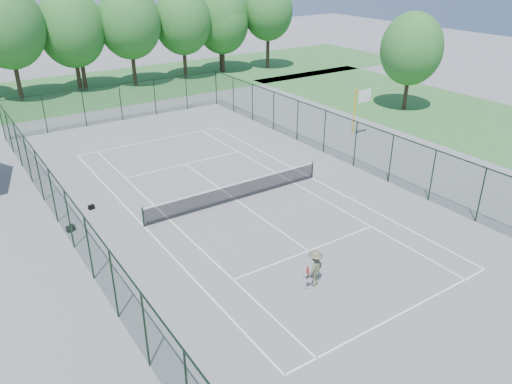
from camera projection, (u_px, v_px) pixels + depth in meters
ground at (236, 200)px, 28.06m from camera, size 140.00×140.00×0.00m
grass_far at (81, 90)px, 50.54m from camera, size 80.00×16.00×0.01m
grass_side at (448, 114)px, 43.09m from camera, size 14.00×40.00×0.01m
court_lines at (236, 200)px, 28.06m from camera, size 11.05×23.85×0.01m
tennis_net at (236, 191)px, 27.81m from camera, size 11.08×0.08×1.10m
fence_enclosure at (236, 175)px, 27.38m from camera, size 18.05×36.05×3.02m
tree_line_far at (71, 29)px, 47.96m from camera, size 39.40×6.40×9.70m
basketball_goal at (360, 103)px, 36.79m from camera, size 1.20×1.43×3.65m
tree_side at (412, 49)px, 42.23m from camera, size 5.24×5.24×8.30m
sports_bag_a at (71, 228)px, 24.85m from camera, size 0.45×0.36×0.32m
sports_bag_b at (91, 207)px, 27.02m from camera, size 0.35×0.25×0.24m
tennis_player at (315, 268)px, 20.55m from camera, size 2.26×0.95×1.65m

